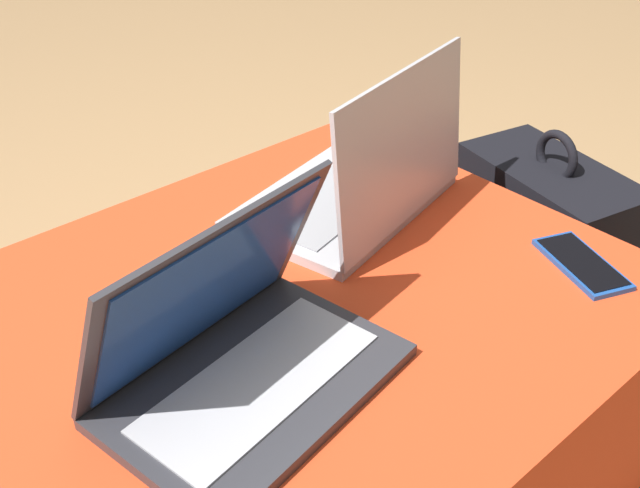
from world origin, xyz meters
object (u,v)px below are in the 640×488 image
at_px(laptop_far, 362,184).
at_px(backpack, 540,260).
at_px(laptop_near, 239,351).
at_px(cell_phone, 582,264).

height_order(laptop_far, backpack, laptop_far).
relative_size(laptop_near, backpack, 0.79).
bearing_deg(backpack, laptop_near, 107.68).
xyz_separation_m(cell_phone, backpack, (0.26, 0.21, -0.22)).
xyz_separation_m(laptop_near, laptop_far, (0.38, 0.18, 0.00)).
relative_size(laptop_near, laptop_far, 0.93).
height_order(laptop_far, cell_phone, laptop_far).
height_order(laptop_near, laptop_far, laptop_far).
xyz_separation_m(laptop_near, backpack, (0.77, 0.06, -0.26)).
bearing_deg(laptop_far, laptop_near, 12.51).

